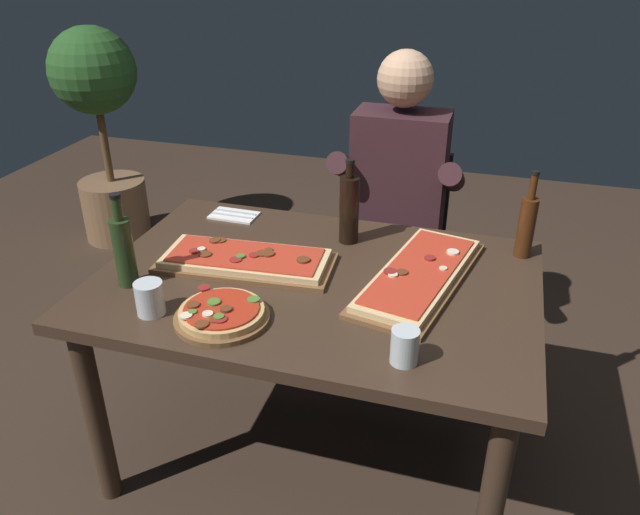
{
  "coord_description": "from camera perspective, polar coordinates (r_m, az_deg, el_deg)",
  "views": [
    {
      "loc": [
        0.51,
        -1.65,
        1.74
      ],
      "look_at": [
        0.0,
        0.05,
        0.79
      ],
      "focal_mm": 34.9,
      "sensor_mm": 36.0,
      "label": 1
    }
  ],
  "objects": [
    {
      "name": "dining_table",
      "position": [
        2.05,
        -0.4,
        -4.22
      ],
      "size": [
        1.4,
        0.96,
        0.74
      ],
      "color": "#3D2B1E",
      "rests_on": "ground_plane"
    },
    {
      "name": "oil_bottle_amber",
      "position": [
        2.2,
        18.43,
        2.88
      ],
      "size": [
        0.06,
        0.06,
        0.31
      ],
      "color": "#47230F",
      "rests_on": "dining_table"
    },
    {
      "name": "diner_chair",
      "position": [
        2.83,
        7.14,
        1.58
      ],
      "size": [
        0.44,
        0.44,
        0.87
      ],
      "color": "black",
      "rests_on": "ground_plane"
    },
    {
      "name": "tumbler_near_camera",
      "position": [
        1.86,
        -15.35,
        -3.61
      ],
      "size": [
        0.08,
        0.08,
        0.1
      ],
      "color": "silver",
      "rests_on": "dining_table"
    },
    {
      "name": "pizza_round_far",
      "position": [
        1.8,
        -9.02,
        -5.17
      ],
      "size": [
        0.28,
        0.28,
        0.05
      ],
      "color": "brown",
      "rests_on": "dining_table"
    },
    {
      "name": "pizza_rectangular_front",
      "position": [
        2.08,
        -6.83,
        -0.23
      ],
      "size": [
        0.6,
        0.29,
        0.05
      ],
      "color": "brown",
      "rests_on": "dining_table"
    },
    {
      "name": "tumbler_far_side",
      "position": [
        1.62,
        7.76,
        -8.23
      ],
      "size": [
        0.07,
        0.07,
        0.1
      ],
      "color": "silver",
      "rests_on": "dining_table"
    },
    {
      "name": "seated_diner",
      "position": [
        2.62,
        7.0,
        5.49
      ],
      "size": [
        0.53,
        0.41,
        1.33
      ],
      "color": "#23232D",
      "rests_on": "ground_plane"
    },
    {
      "name": "ground_plane",
      "position": [
        2.45,
        -0.35,
        -17.07
      ],
      "size": [
        6.4,
        6.4,
        0.0
      ],
      "primitive_type": "plane",
      "color": "#38281E"
    },
    {
      "name": "napkin_cutlery_set",
      "position": [
        2.45,
        -7.89,
        3.87
      ],
      "size": [
        0.18,
        0.11,
        0.01
      ],
      "color": "white",
      "rests_on": "dining_table"
    },
    {
      "name": "potted_plant_corner",
      "position": [
        3.91,
        -19.45,
        11.76
      ],
      "size": [
        0.49,
        0.49,
        1.27
      ],
      "color": "#846042",
      "rests_on": "ground_plane"
    },
    {
      "name": "vinegar_bottle_green",
      "position": [
        2.18,
        2.69,
        4.54
      ],
      "size": [
        0.07,
        0.07,
        0.31
      ],
      "color": "black",
      "rests_on": "dining_table"
    },
    {
      "name": "pizza_rectangular_left",
      "position": [
        2.0,
        9.07,
        -1.62
      ],
      "size": [
        0.37,
        0.67,
        0.05
      ],
      "color": "brown",
      "rests_on": "dining_table"
    },
    {
      "name": "wine_bottle_dark",
      "position": [
        2.0,
        -17.56,
        0.74
      ],
      "size": [
        0.06,
        0.06,
        0.31
      ],
      "color": "#233819",
      "rests_on": "dining_table"
    }
  ]
}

